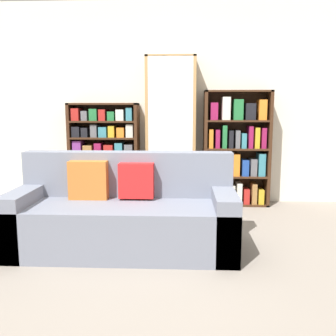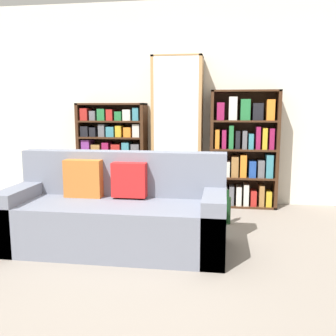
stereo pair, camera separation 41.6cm
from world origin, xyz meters
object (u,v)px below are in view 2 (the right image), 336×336
bookshelf_left (113,153)px  bookshelf_right (244,152)px  wine_bottle (227,210)px  display_cabinet (178,132)px  couch (116,214)px

bookshelf_left → bookshelf_right: (1.77, 0.00, 0.05)m
bookshelf_right → wine_bottle: size_ratio=3.90×
display_cabinet → wine_bottle: display_cabinet is taller
display_cabinet → bookshelf_right: 0.91m
bookshelf_left → couch: bearing=-72.4°
couch → wine_bottle: size_ratio=5.16×
wine_bottle → couch: bearing=-140.2°
couch → display_cabinet: bearing=77.6°
couch → bookshelf_left: (-0.54, 1.69, 0.36)m
bookshelf_left → display_cabinet: size_ratio=0.69×
couch → bookshelf_right: bookshelf_right is taller
bookshelf_right → couch: bearing=-126.2°
wine_bottle → bookshelf_right: bearing=76.3°
couch → wine_bottle: (1.03, 0.86, -0.15)m
bookshelf_left → bookshelf_right: size_ratio=0.89×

